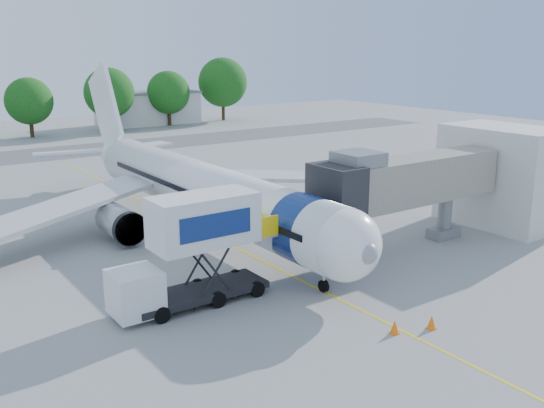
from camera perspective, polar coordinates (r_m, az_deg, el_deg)
ground at (r=39.32m, az=-4.06°, el=-3.83°), size 160.00×160.00×0.00m
guidance_line at (r=39.32m, az=-4.06°, el=-3.83°), size 0.15×70.00×0.01m
taxiway_strip at (r=77.47m, az=-20.42°, el=4.45°), size 120.00×10.00×0.01m
aircraft at (r=41.99m, az=-7.04°, el=1.46°), size 34.17×37.73×11.35m
jet_bridge at (r=37.79m, az=11.90°, el=1.96°), size 13.90×3.20×6.60m
terminal_stub at (r=46.08m, az=20.85°, el=2.48°), size 5.00×8.00×7.00m
catering_hiloader at (r=29.75m, az=-7.51°, el=-4.45°), size 8.50×2.44×5.50m
ground_tug at (r=25.39m, az=18.02°, el=-13.39°), size 4.22×3.30×1.50m
safety_cone_a at (r=27.99m, az=11.48°, el=-11.29°), size 0.42×0.42×0.66m
safety_cone_b at (r=28.81m, az=14.79°, el=-10.72°), size 0.42×0.42×0.66m
outbuilding_right at (r=103.10m, az=-11.59°, el=8.86°), size 16.40×7.40×5.30m
tree_d at (r=92.12m, az=-21.91°, el=8.97°), size 6.55×6.55×8.35m
tree_e at (r=94.90m, az=-15.07°, el=10.07°), size 7.45×7.45×9.49m
tree_f at (r=100.26m, az=-9.73°, el=10.30°), size 6.86×6.86×8.74m
tree_g at (r=106.48m, az=-4.66°, el=11.34°), size 8.39×8.39×10.70m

